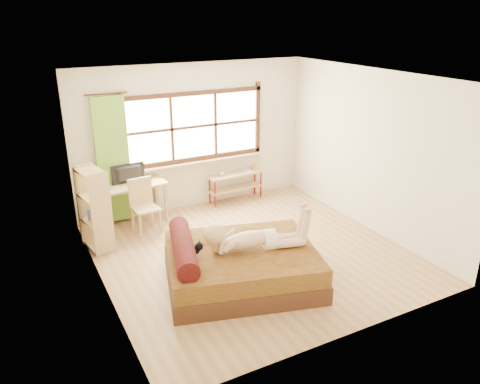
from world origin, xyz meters
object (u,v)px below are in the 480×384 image
woman (253,228)px  pipe_shelf (236,181)px  bed (238,265)px  kitten (189,250)px  bookshelf (95,209)px  desk (131,190)px  chair (143,202)px

woman → pipe_shelf: 3.04m
bed → kitten: (-0.67, 0.09, 0.35)m
bed → kitten: size_ratio=7.85×
bookshelf → kitten: bearing=-77.6°
desk → chair: bearing=-80.9°
kitten → desk: bearing=107.3°
desk → pipe_shelf: (2.11, 0.12, -0.22)m
kitten → bed: bearing=8.2°
bed → bookshelf: size_ratio=1.81×
bed → woman: size_ratio=1.68×
bookshelf → woman: bearing=-61.4°
chair → pipe_shelf: 2.08m
desk → bookshelf: size_ratio=0.93×
pipe_shelf → bookshelf: size_ratio=0.87×
pipe_shelf → bookshelf: bookshelf is taller
kitten → pipe_shelf: bearing=67.8°
bed → pipe_shelf: bearing=78.9°
woman → bookshelf: bookshelf is taller
pipe_shelf → woman: bearing=-115.7°
desk → kitten: bearing=-93.3°
kitten → woman: bearing=5.8°
woman → desk: bearing=125.2°
kitten → desk: (-0.08, 2.50, 0.01)m
chair → woman: bearing=-74.6°
desk → chair: 0.40m
kitten → chair: chair is taller
bookshelf → desk: bearing=29.0°
woman → kitten: size_ratio=4.67×
kitten → chair: size_ratio=0.33×
bed → pipe_shelf: (1.36, 2.71, 0.14)m
bed → bookshelf: bookshelf is taller
chair → pipe_shelf: chair is taller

